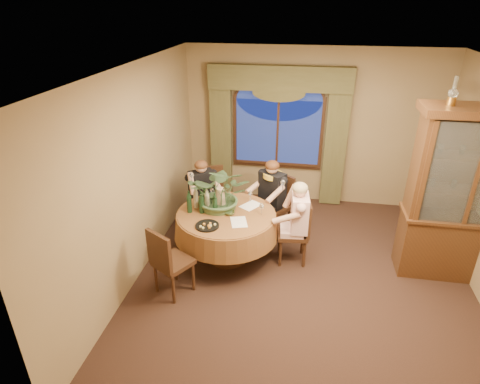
% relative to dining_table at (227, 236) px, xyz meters
% --- Properties ---
extents(floor, '(5.00, 5.00, 0.00)m').
position_rel_dining_table_xyz_m(floor, '(1.12, -0.34, -0.38)').
color(floor, black).
rests_on(floor, ground).
extents(wall_back, '(4.50, 0.00, 4.50)m').
position_rel_dining_table_xyz_m(wall_back, '(1.12, 2.16, 1.02)').
color(wall_back, olive).
rests_on(wall_back, ground).
extents(ceiling, '(5.00, 5.00, 0.00)m').
position_rel_dining_table_xyz_m(ceiling, '(1.12, -0.34, 2.42)').
color(ceiling, white).
rests_on(ceiling, wall_back).
extents(window, '(1.62, 0.10, 1.32)m').
position_rel_dining_table_xyz_m(window, '(0.52, 2.09, 0.92)').
color(window, navy).
rests_on(window, wall_back).
extents(arched_transom, '(1.60, 0.06, 0.44)m').
position_rel_dining_table_xyz_m(arched_transom, '(0.53, 2.09, 1.71)').
color(arched_transom, navy).
rests_on(arched_transom, wall_back).
extents(drapery_left, '(0.38, 0.14, 2.32)m').
position_rel_dining_table_xyz_m(drapery_left, '(-0.50, 2.04, 0.80)').
color(drapery_left, '#454222').
rests_on(drapery_left, floor).
extents(drapery_right, '(0.38, 0.14, 2.32)m').
position_rel_dining_table_xyz_m(drapery_right, '(1.56, 2.04, 0.80)').
color(drapery_right, '#454222').
rests_on(drapery_right, floor).
extents(swag_valance, '(2.45, 0.16, 0.42)m').
position_rel_dining_table_xyz_m(swag_valance, '(0.52, 2.01, 1.90)').
color(swag_valance, '#454222').
rests_on(swag_valance, wall_back).
extents(dining_table, '(1.81, 1.81, 0.75)m').
position_rel_dining_table_xyz_m(dining_table, '(0.00, 0.00, 0.00)').
color(dining_table, maroon).
rests_on(dining_table, floor).
extents(china_cabinet, '(1.45, 0.57, 2.36)m').
position_rel_dining_table_xyz_m(china_cabinet, '(3.10, 0.18, 0.80)').
color(china_cabinet, '#392012').
rests_on(china_cabinet, floor).
extents(oil_lamp_left, '(0.11, 0.11, 0.34)m').
position_rel_dining_table_xyz_m(oil_lamp_left, '(2.69, 0.18, 2.15)').
color(oil_lamp_left, '#A5722D').
rests_on(oil_lamp_left, china_cabinet).
extents(chair_right, '(0.46, 0.46, 0.96)m').
position_rel_dining_table_xyz_m(chair_right, '(0.95, 0.10, 0.10)').
color(chair_right, black).
rests_on(chair_right, floor).
extents(chair_back_right, '(0.59, 0.59, 0.96)m').
position_rel_dining_table_xyz_m(chair_back_right, '(0.62, 0.85, 0.10)').
color(chair_back_right, black).
rests_on(chair_back_right, floor).
extents(chair_back, '(0.55, 0.55, 0.96)m').
position_rel_dining_table_xyz_m(chair_back, '(-0.42, 0.96, 0.10)').
color(chair_back, black).
rests_on(chair_back, floor).
extents(chair_front_left, '(0.58, 0.58, 0.96)m').
position_rel_dining_table_xyz_m(chair_front_left, '(-0.52, -0.86, 0.10)').
color(chair_front_left, black).
rests_on(chair_front_left, floor).
extents(person_pink, '(0.46, 0.49, 1.27)m').
position_rel_dining_table_xyz_m(person_pink, '(1.03, 0.09, 0.26)').
color(person_pink, beige).
rests_on(person_pink, floor).
extents(person_back, '(0.59, 0.58, 1.22)m').
position_rel_dining_table_xyz_m(person_back, '(-0.56, 0.78, 0.23)').
color(person_back, black).
rests_on(person_back, floor).
extents(person_scarf, '(0.61, 0.60, 1.27)m').
position_rel_dining_table_xyz_m(person_scarf, '(0.57, 0.83, 0.26)').
color(person_scarf, black).
rests_on(person_scarf, floor).
extents(stoneware_vase, '(0.16, 0.16, 0.30)m').
position_rel_dining_table_xyz_m(stoneware_vase, '(-0.12, 0.17, 0.52)').
color(stoneware_vase, tan).
rests_on(stoneware_vase, dining_table).
extents(centerpiece_plant, '(0.88, 0.97, 0.76)m').
position_rel_dining_table_xyz_m(centerpiece_plant, '(-0.11, 0.16, 0.95)').
color(centerpiece_plant, '#3D5A38').
rests_on(centerpiece_plant, dining_table).
extents(olive_bowl, '(0.14, 0.14, 0.04)m').
position_rel_dining_table_xyz_m(olive_bowl, '(0.06, -0.03, 0.40)').
color(olive_bowl, '#465228').
rests_on(olive_bowl, dining_table).
extents(cheese_platter, '(0.32, 0.32, 0.02)m').
position_rel_dining_table_xyz_m(cheese_platter, '(-0.17, -0.40, 0.39)').
color(cheese_platter, black).
rests_on(cheese_platter, dining_table).
extents(wine_bottle_0, '(0.07, 0.07, 0.33)m').
position_rel_dining_table_xyz_m(wine_bottle_0, '(-0.15, -0.06, 0.54)').
color(wine_bottle_0, black).
rests_on(wine_bottle_0, dining_table).
extents(wine_bottle_1, '(0.07, 0.07, 0.33)m').
position_rel_dining_table_xyz_m(wine_bottle_1, '(-0.35, 0.21, 0.54)').
color(wine_bottle_1, black).
rests_on(wine_bottle_1, dining_table).
extents(wine_bottle_2, '(0.07, 0.07, 0.33)m').
position_rel_dining_table_xyz_m(wine_bottle_2, '(-0.46, 0.10, 0.54)').
color(wine_bottle_2, tan).
rests_on(wine_bottle_2, dining_table).
extents(wine_bottle_3, '(0.07, 0.07, 0.33)m').
position_rel_dining_table_xyz_m(wine_bottle_3, '(-0.52, -0.06, 0.54)').
color(wine_bottle_3, black).
rests_on(wine_bottle_3, dining_table).
extents(wine_bottle_4, '(0.07, 0.07, 0.33)m').
position_rel_dining_table_xyz_m(wine_bottle_4, '(-0.29, 0.05, 0.54)').
color(wine_bottle_4, tan).
rests_on(wine_bottle_4, dining_table).
extents(wine_bottle_5, '(0.07, 0.07, 0.33)m').
position_rel_dining_table_xyz_m(wine_bottle_5, '(-0.34, -0.04, 0.54)').
color(wine_bottle_5, black).
rests_on(wine_bottle_5, dining_table).
extents(tasting_paper_0, '(0.29, 0.35, 0.00)m').
position_rel_dining_table_xyz_m(tasting_paper_0, '(0.22, -0.22, 0.38)').
color(tasting_paper_0, white).
rests_on(tasting_paper_0, dining_table).
extents(tasting_paper_1, '(0.34, 0.37, 0.00)m').
position_rel_dining_table_xyz_m(tasting_paper_1, '(0.31, 0.28, 0.38)').
color(tasting_paper_1, white).
rests_on(tasting_paper_1, dining_table).
extents(wine_glass_person_pink, '(0.07, 0.07, 0.18)m').
position_rel_dining_table_xyz_m(wine_glass_person_pink, '(0.50, 0.04, 0.46)').
color(wine_glass_person_pink, silver).
rests_on(wine_glass_person_pink, dining_table).
extents(wine_glass_person_back, '(0.07, 0.07, 0.18)m').
position_rel_dining_table_xyz_m(wine_glass_person_back, '(-0.29, 0.41, 0.46)').
color(wine_glass_person_back, silver).
rests_on(wine_glass_person_back, dining_table).
extents(wine_glass_person_scarf, '(0.07, 0.07, 0.18)m').
position_rel_dining_table_xyz_m(wine_glass_person_scarf, '(0.29, 0.41, 0.46)').
color(wine_glass_person_scarf, silver).
rests_on(wine_glass_person_scarf, dining_table).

